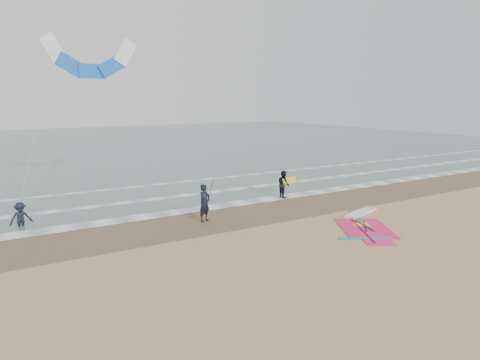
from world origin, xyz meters
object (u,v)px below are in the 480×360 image
windsurf_rig (365,224)px  person_walking (283,184)px  person_standing (205,203)px  surf_kite (91,61)px  person_wading (20,212)px

windsurf_rig → person_walking: bearing=89.8°
person_standing → surf_kite: bearing=90.1°
person_walking → person_standing: bearing=118.2°
person_wading → person_standing: bearing=-33.3°
surf_kite → person_wading: bearing=-138.1°
windsurf_rig → person_wading: (-15.38, 8.57, 0.79)m
person_walking → person_wading: size_ratio=1.09×
person_standing → windsurf_rig: bearing=-58.2°
person_standing → person_walking: person_standing is taller
windsurf_rig → person_wading: 17.62m
person_standing → surf_kite: size_ratio=0.22×
person_walking → surf_kite: surf_kite is taller
person_walking → person_wading: bearing=93.9°
person_standing → person_walking: 7.34m
person_walking → surf_kite: (-10.54, 5.79, 7.80)m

